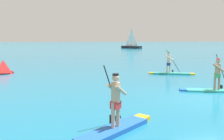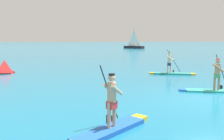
% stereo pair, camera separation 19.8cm
% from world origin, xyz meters
% --- Properties ---
extents(ground, '(440.00, 440.00, 0.00)m').
position_xyz_m(ground, '(0.00, 0.00, 0.00)').
color(ground, '#196B8C').
extents(paddleboarder_near_left, '(2.86, 2.19, 1.92)m').
position_xyz_m(paddleboarder_near_left, '(-5.17, -2.82, 0.32)').
color(paddleboarder_near_left, blue).
rests_on(paddleboarder_near_left, ground).
extents(paddleboarder_mid_center, '(3.38, 1.62, 1.94)m').
position_xyz_m(paddleboarder_mid_center, '(1.23, 1.26, 0.37)').
color(paddleboarder_mid_center, teal).
rests_on(paddleboarder_mid_center, ground).
extents(paddleboarder_far_right, '(3.27, 1.67, 1.88)m').
position_xyz_m(paddleboarder_far_right, '(1.90, 7.43, 0.36)').
color(paddleboarder_far_right, teal).
rests_on(paddleboarder_far_right, ground).
extents(race_marker_buoy, '(1.72, 1.72, 1.06)m').
position_xyz_m(race_marker_buoy, '(-10.54, 11.06, 0.47)').
color(race_marker_buoy, red).
rests_on(race_marker_buoy, ground).
extents(sailboat_right_horizon, '(4.99, 5.86, 5.86)m').
position_xyz_m(sailboat_right_horizon, '(15.37, 57.34, 0.73)').
color(sailboat_right_horizon, black).
rests_on(sailboat_right_horizon, ground).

